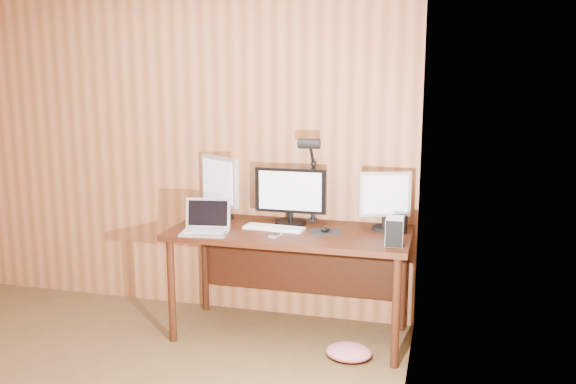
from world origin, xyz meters
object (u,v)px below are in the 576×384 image
at_px(keyboard, 274,228).
at_px(phone, 276,236).
at_px(monitor_center, 291,196).
at_px(speaker, 404,224).
at_px(desk_lamp, 311,168).
at_px(hard_drive, 395,231).
at_px(laptop, 206,224).
at_px(desk, 293,245).
at_px(monitor_left, 220,185).
at_px(mouse, 325,229).
at_px(monitor_right, 385,199).

height_order(keyboard, phone, keyboard).
relative_size(monitor_center, speaker, 4.27).
bearing_deg(desk_lamp, hard_drive, -47.86).
xyz_separation_m(laptop, speaker, (1.26, 0.31, 0.00)).
height_order(monitor_center, speaker, monitor_center).
bearing_deg(speaker, hard_drive, -96.72).
xyz_separation_m(phone, speaker, (0.79, 0.30, 0.05)).
height_order(laptop, phone, laptop).
height_order(keyboard, speaker, speaker).
relative_size(desk, monitor_center, 3.19).
distance_m(hard_drive, phone, 0.76).
relative_size(laptop, keyboard, 0.79).
xyz_separation_m(monitor_left, desk_lamp, (0.67, 0.01, 0.15)).
height_order(laptop, mouse, laptop).
bearing_deg(laptop, monitor_left, 88.39).
xyz_separation_m(desk, desk_lamp, (0.10, 0.13, 0.52)).
xyz_separation_m(monitor_center, mouse, (0.27, -0.14, -0.18)).
bearing_deg(desk_lamp, laptop, -164.07).
xyz_separation_m(keyboard, phone, (0.06, -0.17, -0.00)).
distance_m(laptop, speaker, 1.30).
bearing_deg(mouse, laptop, 170.61).
distance_m(laptop, phone, 0.48).
bearing_deg(mouse, monitor_right, -1.50).
xyz_separation_m(monitor_center, laptop, (-0.48, -0.35, -0.15)).
distance_m(monitor_right, mouse, 0.44).
bearing_deg(desk_lamp, monitor_center, -179.10).
xyz_separation_m(keyboard, speaker, (0.85, 0.13, 0.05)).
xyz_separation_m(monitor_left, hard_drive, (1.28, -0.37, -0.16)).
relative_size(monitor_left, keyboard, 1.07).
height_order(monitor_right, phone, monitor_right).
bearing_deg(monitor_right, phone, -170.64).
bearing_deg(phone, speaker, 32.72).
xyz_separation_m(monitor_left, phone, (0.52, -0.37, -0.24)).
relative_size(monitor_right, mouse, 3.72).
xyz_separation_m(monitor_left, keyboard, (0.46, -0.20, -0.23)).
bearing_deg(speaker, monitor_right, 158.68).
relative_size(phone, speaker, 0.94).
height_order(desk, laptop, laptop).
distance_m(monitor_center, laptop, 0.61).
xyz_separation_m(hard_drive, desk_lamp, (-0.61, 0.38, 0.31)).
bearing_deg(laptop, monitor_right, 8.97).
relative_size(monitor_right, speaker, 3.36).
bearing_deg(phone, desk_lamp, 80.82).
distance_m(monitor_left, phone, 0.68).
xyz_separation_m(monitor_left, mouse, (0.81, -0.18, -0.22)).
bearing_deg(monitor_right, hard_drive, -93.11).
relative_size(mouse, hard_drive, 0.62).
height_order(monitor_right, keyboard, monitor_right).
relative_size(laptop, mouse, 3.14).
bearing_deg(monitor_left, hard_drive, 17.29).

